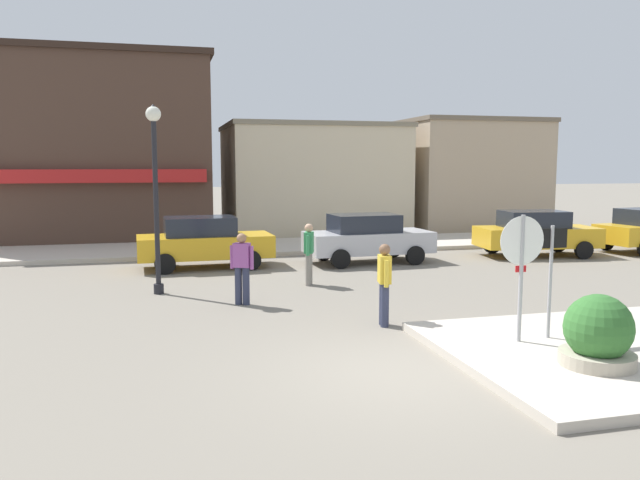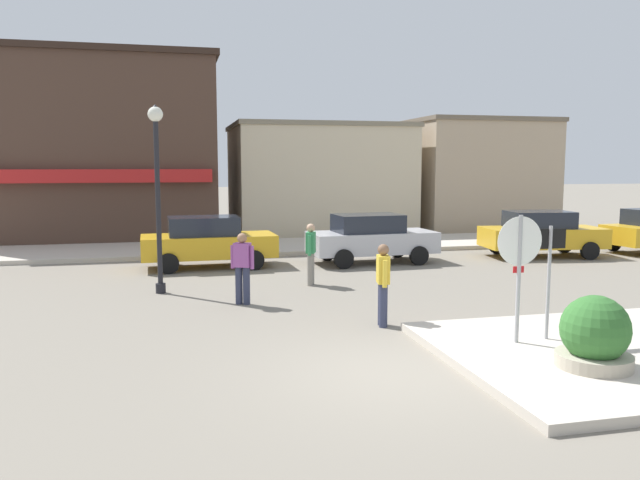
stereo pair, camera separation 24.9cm
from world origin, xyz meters
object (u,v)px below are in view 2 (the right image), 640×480
(lamp_post, at_px, (157,172))
(pedestrian_kerb_side, at_px, (311,252))
(parked_car_second, at_px, (371,238))
(pedestrian_crossing_far, at_px, (383,282))
(one_way_sign, at_px, (549,271))
(parked_car_third, at_px, (542,233))
(parked_car_nearest, at_px, (208,241))
(planter, at_px, (594,340))
(stop_sign, at_px, (519,262))
(pedestrian_crossing_near, at_px, (242,266))

(lamp_post, xyz_separation_m, pedestrian_kerb_side, (3.80, 0.15, -2.09))
(parked_car_second, relative_size, pedestrian_crossing_far, 2.54)
(one_way_sign, xyz_separation_m, pedestrian_kerb_side, (-2.74, 6.36, -0.46))
(lamp_post, distance_m, parked_car_third, 13.12)
(parked_car_nearest, xyz_separation_m, pedestrian_kerb_side, (2.45, -3.46, 0.06))
(one_way_sign, xyz_separation_m, planter, (-0.20, -1.51, -0.77))
(stop_sign, height_order, planter, stop_sign)
(pedestrian_crossing_far, height_order, pedestrian_kerb_side, same)
(parked_car_third, bearing_deg, one_way_sign, -122.24)
(stop_sign, height_order, lamp_post, lamp_post)
(lamp_post, relative_size, pedestrian_crossing_near, 2.82)
(parked_car_nearest, xyz_separation_m, pedestrian_crossing_far, (2.92, -7.84, 0.06))
(lamp_post, xyz_separation_m, parked_car_third, (12.52, 3.27, -2.15))
(planter, relative_size, parked_car_nearest, 0.30)
(one_way_sign, bearing_deg, lamp_post, 136.48)
(planter, distance_m, parked_car_third, 12.60)
(planter, bearing_deg, pedestrian_crossing_far, 120.80)
(stop_sign, relative_size, lamp_post, 0.51)
(pedestrian_crossing_near, bearing_deg, stop_sign, -48.30)
(one_way_sign, height_order, pedestrian_crossing_near, one_way_sign)
(planter, relative_size, pedestrian_crossing_far, 0.76)
(parked_car_nearest, bearing_deg, planter, -66.19)
(planter, bearing_deg, lamp_post, 129.42)
(one_way_sign, relative_size, pedestrian_kerb_side, 1.30)
(lamp_post, distance_m, pedestrian_crossing_far, 6.35)
(pedestrian_crossing_near, bearing_deg, one_way_sign, -43.83)
(stop_sign, height_order, parked_car_second, stop_sign)
(parked_car_third, bearing_deg, parked_car_second, 179.50)
(lamp_post, height_order, parked_car_second, lamp_post)
(parked_car_second, bearing_deg, one_way_sign, -89.50)
(parked_car_nearest, relative_size, pedestrian_kerb_side, 2.52)
(parked_car_second, bearing_deg, pedestrian_crossing_near, -132.78)
(pedestrian_crossing_far, xyz_separation_m, pedestrian_kerb_side, (-0.47, 4.38, 0.00))
(lamp_post, bearing_deg, pedestrian_kerb_side, 2.30)
(parked_car_nearest, xyz_separation_m, parked_car_second, (5.11, -0.29, 0.00))
(lamp_post, height_order, pedestrian_crossing_far, lamp_post)
(parked_car_nearest, bearing_deg, one_way_sign, -62.12)
(stop_sign, height_order, pedestrian_crossing_far, stop_sign)
(parked_car_nearest, distance_m, parked_car_third, 11.18)
(pedestrian_kerb_side, bearing_deg, parked_car_nearest, 125.33)
(planter, xyz_separation_m, parked_car_second, (0.11, 11.04, 0.25))
(lamp_post, relative_size, pedestrian_kerb_side, 2.82)
(pedestrian_crossing_far, bearing_deg, one_way_sign, -41.08)
(stop_sign, height_order, pedestrian_kerb_side, stop_sign)
(lamp_post, height_order, parked_car_nearest, lamp_post)
(lamp_post, height_order, pedestrian_crossing_near, lamp_post)
(stop_sign, xyz_separation_m, lamp_post, (-5.92, 6.28, 1.44))
(lamp_post, xyz_separation_m, pedestrian_crossing_near, (1.82, -1.68, -2.09))
(parked_car_nearest, distance_m, pedestrian_crossing_far, 8.36)
(pedestrian_crossing_near, bearing_deg, parked_car_second, 47.22)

